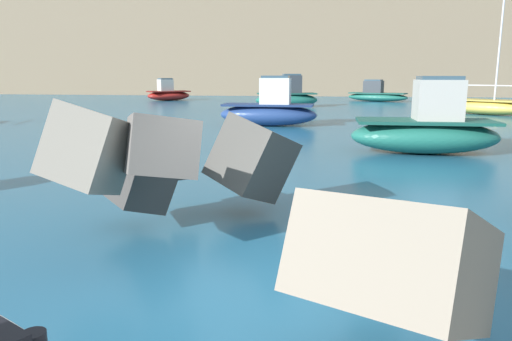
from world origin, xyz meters
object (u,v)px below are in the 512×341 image
boat_near_centre (269,110)px  boat_mid_right (427,129)px  boat_mid_left (288,97)px  boat_far_left (487,106)px  boat_near_left (377,95)px  boat_near_right (168,94)px

boat_near_centre → boat_mid_right: boat_mid_right is taller
boat_mid_left → boat_mid_right: size_ratio=1.09×
boat_mid_left → boat_far_left: size_ratio=0.74×
boat_near_left → boat_mid_right: size_ratio=1.25×
boat_mid_left → boat_near_left: bearing=50.0°
boat_near_centre → boat_far_left: boat_far_left is taller
boat_mid_left → boat_far_left: boat_far_left is taller
boat_far_left → boat_mid_right: bearing=-112.7°
boat_near_centre → boat_near_right: bearing=120.1°
boat_near_right → boat_mid_left: boat_mid_left is taller
boat_mid_left → boat_near_right: bearing=147.9°
boat_mid_left → boat_far_left: (13.30, -5.14, -0.27)m
boat_mid_right → boat_near_right: bearing=122.4°
boat_near_left → boat_mid_right: boat_mid_right is taller
boat_near_centre → boat_mid_left: (-0.22, 13.97, 0.02)m
boat_near_left → boat_far_left: 15.40m
boat_near_right → boat_near_left: bearing=4.1°
boat_near_centre → boat_far_left: size_ratio=0.70×
boat_far_left → boat_near_left: bearing=111.2°
boat_near_centre → boat_mid_left: boat_mid_left is taller
boat_near_left → boat_far_left: size_ratio=0.85×
boat_near_right → boat_mid_left: (12.39, -7.77, 0.13)m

